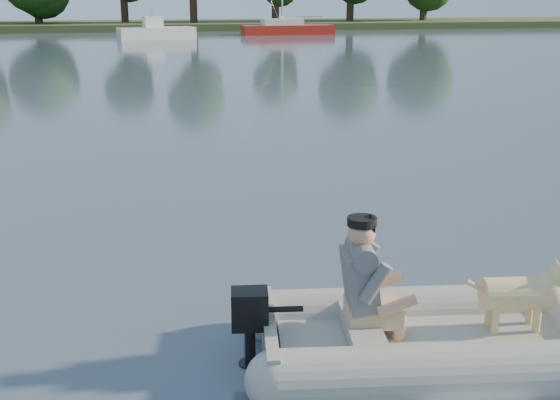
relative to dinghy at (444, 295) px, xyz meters
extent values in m
plane|color=slate|center=(-1.03, 0.35, -0.62)|extent=(160.00, 160.00, 0.00)
cube|color=#47512D|center=(-1.03, 62.35, -0.37)|extent=(160.00, 12.00, 0.70)
cylinder|color=#332316|center=(-10.93, 61.68, 0.85)|extent=(0.70, 0.70, 2.94)
cylinder|color=#332316|center=(-3.45, 62.31, 1.22)|extent=(0.70, 0.70, 3.67)
cylinder|color=#332316|center=(2.67, 60.51, 1.53)|extent=(0.70, 0.70, 4.29)
cylinder|color=#332316|center=(10.27, 60.78, 0.99)|extent=(0.70, 0.70, 3.21)
cylinder|color=#332316|center=(17.67, 61.40, 1.35)|extent=(0.70, 0.70, 3.94)
cylinder|color=#332316|center=(25.24, 61.67, 1.14)|extent=(0.70, 0.70, 3.52)
cube|color=#A51E12|center=(9.34, 50.87, -0.35)|extent=(7.33, 2.42, 0.91)
cube|color=white|center=(8.89, 50.85, 0.33)|extent=(3.23, 1.74, 0.54)
camera|label=1|loc=(-2.56, -5.34, 2.59)|focal=45.00mm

